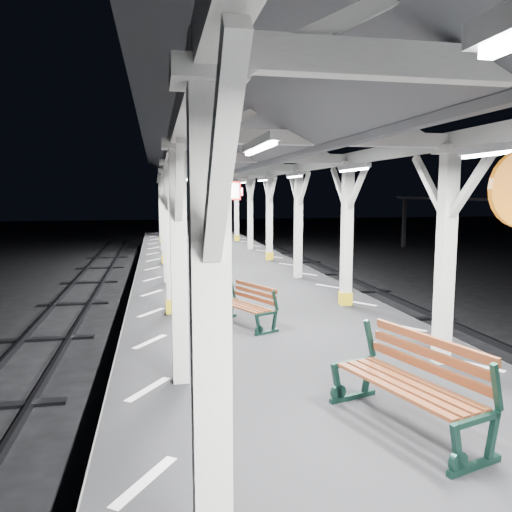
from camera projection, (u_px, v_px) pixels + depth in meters
name	position (u px, v px, depth m)	size (l,w,h in m)	color
ground	(283.00, 385.00, 9.44)	(120.00, 120.00, 0.00)	black
platform	(284.00, 360.00, 9.38)	(6.00, 50.00, 1.00)	black
hazard_stripes_left	(150.00, 342.00, 8.84)	(1.00, 48.00, 0.01)	silver
hazard_stripes_right	(405.00, 327.00, 9.79)	(1.00, 48.00, 0.01)	silver
canopy	(285.00, 140.00, 8.85)	(5.40, 49.00, 4.65)	silver
bench_near	(414.00, 380.00, 5.56)	(1.20, 2.02, 1.03)	black
bench_mid	(248.00, 304.00, 9.90)	(1.12, 1.59, 0.81)	black
bench_far	(223.00, 244.00, 20.98)	(0.78, 1.76, 0.93)	black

